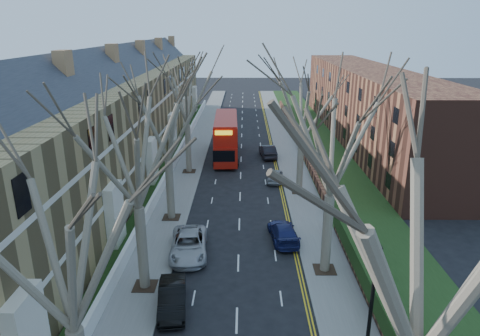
{
  "coord_description": "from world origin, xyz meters",
  "views": [
    {
      "loc": [
        0.38,
        -16.64,
        15.34
      ],
      "look_at": [
        0.01,
        19.33,
        3.4
      ],
      "focal_mm": 32.0,
      "sensor_mm": 36.0,
      "label": 1
    }
  ],
  "objects_px": {
    "double_decker_bus": "(226,138)",
    "car_left_mid": "(172,298)",
    "car_right_near": "(283,232)",
    "lamp_post": "(368,333)"
  },
  "relations": [
    {
      "from": "car_left_mid",
      "to": "car_right_near",
      "type": "distance_m",
      "value": 10.9
    },
    {
      "from": "double_decker_bus",
      "to": "car_right_near",
      "type": "height_order",
      "value": "double_decker_bus"
    },
    {
      "from": "lamp_post",
      "to": "car_right_near",
      "type": "bearing_deg",
      "value": 95.99
    },
    {
      "from": "lamp_post",
      "to": "car_right_near",
      "type": "distance_m",
      "value": 16.37
    },
    {
      "from": "lamp_post",
      "to": "car_right_near",
      "type": "relative_size",
      "value": 1.76
    },
    {
      "from": "double_decker_bus",
      "to": "car_right_near",
      "type": "xyz_separation_m",
      "value": [
        5.18,
        -21.65,
        -1.75
      ]
    },
    {
      "from": "double_decker_bus",
      "to": "car_left_mid",
      "type": "distance_m",
      "value": 30.09
    },
    {
      "from": "car_left_mid",
      "to": "car_right_near",
      "type": "xyz_separation_m",
      "value": [
        7.02,
        8.33,
        -0.04
      ]
    },
    {
      "from": "car_right_near",
      "to": "lamp_post",
      "type": "bearing_deg",
      "value": 89.69
    },
    {
      "from": "car_right_near",
      "to": "double_decker_bus",
      "type": "bearing_deg",
      "value": -82.84
    }
  ]
}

